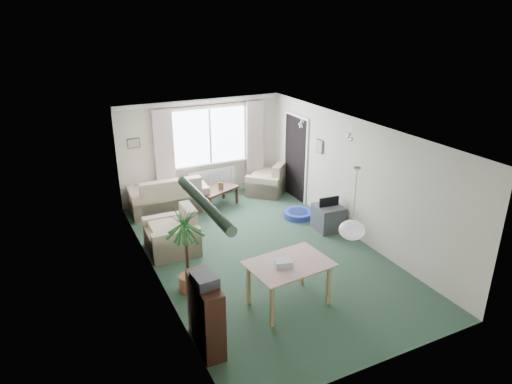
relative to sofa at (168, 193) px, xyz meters
name	(u,v)px	position (x,y,z in m)	size (l,w,h in m)	color
ground	(263,253)	(1.03, -2.75, -0.43)	(6.50, 6.50, 0.00)	#284331
window	(210,136)	(1.23, 0.48, 1.07)	(1.80, 0.03, 1.30)	white
curtain_rod	(210,105)	(1.23, 0.40, 1.84)	(2.60, 0.03, 0.03)	black
curtain_left	(164,153)	(0.08, 0.38, 0.84)	(0.45, 0.08, 2.00)	beige
curtain_right	(255,141)	(2.38, 0.38, 0.84)	(0.45, 0.08, 2.00)	beige
radiator	(212,180)	(1.23, 0.44, -0.03)	(1.20, 0.10, 0.55)	white
doorway	(296,158)	(3.02, -0.55, 0.57)	(0.03, 0.95, 2.00)	black
pendant_lamp	(352,230)	(1.23, -5.05, 1.05)	(0.36, 0.36, 0.36)	white
tinsel_garland	(204,203)	(-0.89, -5.05, 1.85)	(1.60, 1.60, 0.12)	#196626
bauble_cluster_a	(301,122)	(2.33, -1.85, 1.79)	(0.20, 0.20, 0.20)	silver
bauble_cluster_b	(350,134)	(2.63, -3.05, 1.79)	(0.20, 0.20, 0.20)	silver
wall_picture_back	(134,143)	(-0.57, 0.48, 1.12)	(0.28, 0.03, 0.22)	brown
wall_picture_right	(320,146)	(3.01, -1.55, 1.12)	(0.03, 0.24, 0.30)	brown
sofa	(168,193)	(0.00, 0.00, 0.00)	(1.72, 0.91, 0.86)	beige
armchair_corner	(266,178)	(2.51, -0.02, -0.04)	(0.88, 0.83, 0.78)	#BBAB8E
armchair_left	(171,230)	(-0.47, -1.86, 0.00)	(0.96, 0.91, 0.86)	beige
coffee_table	(217,197)	(1.09, -0.25, -0.21)	(0.98, 0.55, 0.44)	black
photo_frame	(221,186)	(1.17, -0.32, 0.09)	(0.12, 0.02, 0.16)	brown
bookshelf	(206,314)	(-0.81, -4.69, 0.08)	(0.28, 0.83, 1.01)	black
hifi_box	(205,280)	(-0.82, -4.74, 0.65)	(0.28, 0.35, 0.14)	#3F3F44
houseplant	(186,250)	(-0.62, -3.32, 0.33)	(0.65, 0.65, 1.52)	#2A6121
dining_table	(288,284)	(0.66, -4.34, -0.07)	(1.14, 0.76, 0.71)	tan
gift_box	(283,264)	(0.54, -4.39, 0.34)	(0.25, 0.18, 0.12)	silver
tv_cube	(328,218)	(2.73, -2.41, -0.17)	(0.53, 0.58, 0.53)	#36353A
pet_bed	(298,214)	(2.48, -1.61, -0.36)	(0.66, 0.66, 0.13)	navy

